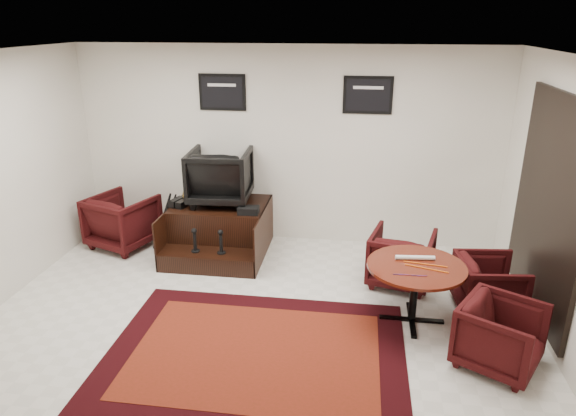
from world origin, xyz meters
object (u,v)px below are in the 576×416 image
object	(u,v)px
armchair_side	(123,218)
meeting_table	(416,272)
table_chair_back	(402,255)
shine_podium	(220,230)
table_chair_window	(490,282)
shine_chair	(220,174)
table_chair_corner	(501,333)

from	to	relation	value
armchair_side	meeting_table	world-z (taller)	armchair_side
table_chair_back	shine_podium	bearing A→B (deg)	0.13
meeting_table	table_chair_window	distance (m)	0.96
shine_chair	shine_podium	bearing A→B (deg)	86.98
meeting_table	table_chair_window	bearing A→B (deg)	22.29
meeting_table	table_chair_corner	xyz separation A→B (m)	(0.74, -0.67, -0.24)
shine_podium	table_chair_window	distance (m)	3.58
shine_podium	shine_chair	distance (m)	0.80
shine_podium	armchair_side	size ratio (longest dim) A/B	1.62
armchair_side	table_chair_window	distance (m)	4.95
shine_chair	table_chair_back	size ratio (longest dim) A/B	1.12
meeting_table	table_chair_back	distance (m)	0.89
armchair_side	table_chair_window	world-z (taller)	armchair_side
armchair_side	table_chair_back	bearing A→B (deg)	-168.70
shine_podium	table_chair_window	size ratio (longest dim) A/B	1.96
table_chair_back	table_chair_corner	bearing A→B (deg)	132.18
armchair_side	meeting_table	xyz separation A→B (m)	(3.97, -1.46, 0.17)
armchair_side	table_chair_window	bearing A→B (deg)	-172.88
shine_chair	meeting_table	world-z (taller)	shine_chair
shine_podium	meeting_table	size ratio (longest dim) A/B	1.31
meeting_table	table_chair_back	bearing A→B (deg)	95.04
table_chair_back	meeting_table	bearing A→B (deg)	109.15
shine_chair	table_chair_window	bearing A→B (deg)	156.61
armchair_side	table_chair_corner	size ratio (longest dim) A/B	1.17
table_chair_back	table_chair_corner	distance (m)	1.73
armchair_side	meeting_table	size ratio (longest dim) A/B	0.81
table_chair_back	table_chair_window	bearing A→B (deg)	165.53
table_chair_window	table_chair_corner	world-z (taller)	table_chair_corner
armchair_side	shine_podium	bearing A→B (deg)	-159.28
armchair_side	table_chair_window	xyz separation A→B (m)	(4.83, -1.11, -0.07)
shine_podium	shine_chair	xyz separation A→B (m)	(0.00, 0.14, 0.79)
shine_podium	table_chair_window	xyz separation A→B (m)	(3.40, -1.12, 0.03)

